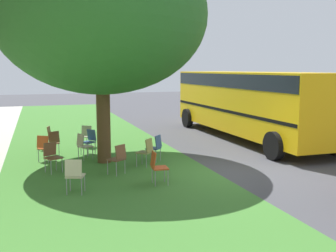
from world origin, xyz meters
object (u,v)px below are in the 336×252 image
at_px(chair_0, 46,136).
at_px(street_tree, 101,16).
at_px(chair_3, 75,173).
at_px(chair_5, 83,144).
at_px(chair_10, 45,146).
at_px(school_bus, 248,98).
at_px(chair_4, 89,140).
at_px(chair_8, 88,135).
at_px(chair_11, 118,157).
at_px(chair_9, 53,141).
at_px(chair_7, 157,165).
at_px(chair_2, 146,150).
at_px(chair_1, 155,146).
at_px(chair_6, 52,155).

bearing_deg(chair_0, street_tree, -147.55).
height_order(chair_3, chair_5, same).
height_order(chair_10, school_bus, school_bus).
distance_m(chair_4, chair_8, 1.16).
height_order(chair_4, chair_11, same).
bearing_deg(chair_9, chair_5, -132.96).
bearing_deg(chair_5, school_bus, -74.98).
xyz_separation_m(chair_5, chair_7, (-3.56, -1.51, 0.00)).
distance_m(chair_4, chair_10, 1.71).
bearing_deg(chair_11, chair_0, 22.85).
relative_size(chair_0, chair_7, 1.00).
bearing_deg(chair_5, chair_7, -157.03).
distance_m(street_tree, chair_2, 4.39).
bearing_deg(chair_2, chair_9, 47.79).
xyz_separation_m(chair_1, chair_9, (1.94, 3.15, 0.00)).
bearing_deg(chair_1, chair_8, 30.76).
relative_size(chair_2, chair_8, 1.00).
height_order(chair_2, chair_11, same).
height_order(chair_5, school_bus, school_bus).
xyz_separation_m(street_tree, chair_7, (-2.97, -0.91, -4.12)).
bearing_deg(street_tree, chair_4, 11.91).
relative_size(chair_2, chair_5, 1.00).
bearing_deg(chair_7, chair_9, 28.97).
relative_size(chair_9, school_bus, 0.08).
bearing_deg(chair_4, school_bus, -80.73).
relative_size(chair_1, chair_4, 1.00).
distance_m(chair_2, chair_7, 2.01).
xyz_separation_m(chair_6, chair_9, (2.27, -0.11, 0.00)).
distance_m(chair_6, chair_7, 3.36).
relative_size(chair_0, chair_4, 1.00).
bearing_deg(chair_11, chair_10, 39.97).
relative_size(chair_2, school_bus, 0.08).
height_order(street_tree, chair_1, street_tree).
xyz_separation_m(chair_2, chair_11, (-0.70, 1.02, 0.00)).
bearing_deg(chair_8, chair_1, -149.24).
bearing_deg(school_bus, chair_4, 99.27).
relative_size(street_tree, chair_8, 8.05).
bearing_deg(chair_6, chair_11, -116.29).
distance_m(chair_10, school_bus, 8.80).
bearing_deg(chair_3, chair_10, 9.14).
bearing_deg(chair_2, chair_6, 86.36).
xyz_separation_m(chair_4, chair_11, (-3.08, -0.42, 0.00)).
relative_size(street_tree, chair_3, 8.05).
height_order(chair_5, chair_11, same).
xyz_separation_m(street_tree, chair_6, (-0.80, 1.66, -4.12)).
bearing_deg(chair_1, school_bus, -59.36).
height_order(chair_9, chair_10, same).
distance_m(chair_0, chair_9, 1.25).
relative_size(chair_9, chair_11, 1.00).
xyz_separation_m(street_tree, chair_3, (-3.14, 1.22, -4.12)).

